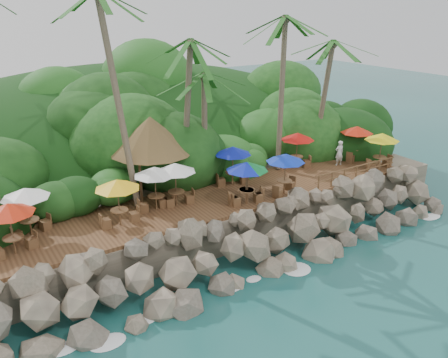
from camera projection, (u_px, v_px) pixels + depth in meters
ground at (286, 275)px, 24.03m from camera, size 140.00×140.00×0.00m
land_base at (155, 169)px, 36.26m from camera, size 32.00×25.20×2.10m
jungle_hill at (121, 156)px, 42.55m from camera, size 44.80×28.00×15.40m
seawall at (264, 240)px, 25.20m from camera, size 29.00×4.00×2.30m
terrace at (224, 198)px, 27.97m from camera, size 26.00×5.00×0.20m
jungle_foliage at (161, 185)px, 35.85m from camera, size 44.00×16.00×12.00m
foam_line at (283, 272)px, 24.26m from camera, size 25.20×0.80×0.06m
palms at (196, 26)px, 26.38m from camera, size 27.95×6.84×13.35m
palapa at (151, 135)px, 27.78m from camera, size 5.03×5.03×4.60m
dining_clusters at (226, 164)px, 27.06m from camera, size 25.93×5.54×2.53m
railing at (356, 171)px, 30.24m from camera, size 7.20×0.10×1.00m
waiter at (339, 153)px, 32.93m from camera, size 0.71×0.53×1.80m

